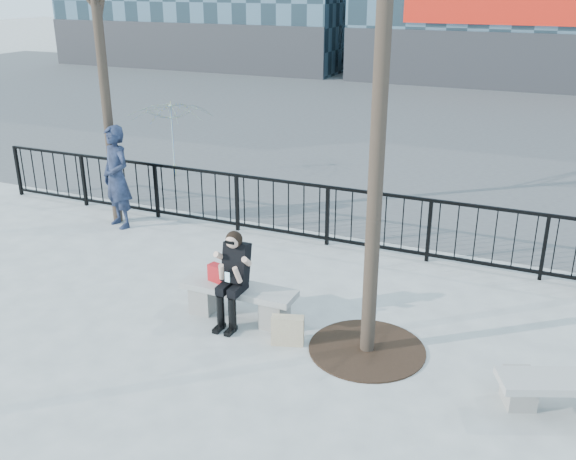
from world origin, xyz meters
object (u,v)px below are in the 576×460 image
at_px(bench_main, 239,298).
at_px(standing_man, 117,177).
at_px(seated_woman, 232,279).
at_px(bench_second, 573,393).

distance_m(bench_main, standing_man, 4.47).
height_order(seated_woman, standing_man, standing_man).
height_order(bench_main, bench_second, bench_main).
distance_m(bench_main, seated_woman, 0.40).
bearing_deg(bench_main, standing_man, 148.61).
bearing_deg(seated_woman, standing_man, 146.87).
distance_m(seated_woman, standing_man, 4.51).
bearing_deg(standing_man, seated_woman, -11.11).
relative_size(bench_main, seated_woman, 1.23).
bearing_deg(bench_main, bench_second, -6.51).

